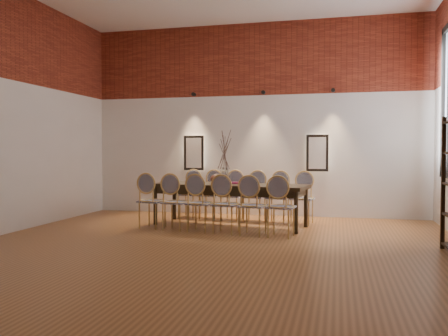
% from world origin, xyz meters
% --- Properties ---
extents(floor, '(7.00, 7.00, 0.02)m').
position_xyz_m(floor, '(0.00, 0.00, -0.01)').
color(floor, '#935B2E').
rests_on(floor, ground).
extents(wall_back, '(7.00, 0.10, 4.00)m').
position_xyz_m(wall_back, '(0.00, 3.55, 2.00)').
color(wall_back, silver).
rests_on(wall_back, ground).
extents(wall_front, '(7.00, 0.10, 4.00)m').
position_xyz_m(wall_front, '(0.00, -3.55, 2.00)').
color(wall_front, silver).
rests_on(wall_front, ground).
extents(brick_band_back, '(7.00, 0.02, 1.50)m').
position_xyz_m(brick_band_back, '(0.00, 3.48, 3.25)').
color(brick_band_back, maroon).
rests_on(brick_band_back, ground).
extents(niche_left, '(0.36, 0.06, 0.66)m').
position_xyz_m(niche_left, '(-1.30, 3.45, 1.30)').
color(niche_left, '#FFEAC6').
rests_on(niche_left, wall_back).
extents(niche_right, '(0.36, 0.06, 0.66)m').
position_xyz_m(niche_right, '(1.30, 3.45, 1.30)').
color(niche_right, '#FFEAC6').
rests_on(niche_right, wall_back).
extents(spot_fixture_left, '(0.08, 0.10, 0.08)m').
position_xyz_m(spot_fixture_left, '(-1.30, 3.42, 2.55)').
color(spot_fixture_left, black).
rests_on(spot_fixture_left, wall_back).
extents(spot_fixture_mid, '(0.08, 0.10, 0.08)m').
position_xyz_m(spot_fixture_mid, '(0.20, 3.42, 2.55)').
color(spot_fixture_mid, black).
rests_on(spot_fixture_mid, wall_back).
extents(spot_fixture_right, '(0.08, 0.10, 0.08)m').
position_xyz_m(spot_fixture_right, '(1.60, 3.42, 2.55)').
color(spot_fixture_right, black).
rests_on(spot_fixture_right, wall_back).
extents(dining_table, '(2.87, 1.29, 0.75)m').
position_xyz_m(dining_table, '(-0.18, 1.93, 0.38)').
color(dining_table, black).
rests_on(dining_table, floor).
extents(chair_near_a, '(0.50, 0.50, 0.94)m').
position_xyz_m(chair_near_a, '(-1.43, 1.39, 0.47)').
color(chair_near_a, tan).
rests_on(chair_near_a, floor).
extents(chair_near_b, '(0.50, 0.50, 0.94)m').
position_xyz_m(chair_near_b, '(-0.97, 1.32, 0.47)').
color(chair_near_b, tan).
rests_on(chair_near_b, floor).
extents(chair_near_c, '(0.50, 0.50, 0.94)m').
position_xyz_m(chair_near_c, '(-0.52, 1.25, 0.47)').
color(chair_near_c, tan).
rests_on(chair_near_c, floor).
extents(chair_near_d, '(0.50, 0.50, 0.94)m').
position_xyz_m(chair_near_d, '(-0.06, 1.18, 0.47)').
color(chair_near_d, tan).
rests_on(chair_near_d, floor).
extents(chair_near_e, '(0.50, 0.50, 0.94)m').
position_xyz_m(chair_near_e, '(0.40, 1.11, 0.47)').
color(chair_near_e, tan).
rests_on(chair_near_e, floor).
extents(chair_near_f, '(0.50, 0.50, 0.94)m').
position_xyz_m(chair_near_f, '(0.85, 1.04, 0.47)').
color(chair_near_f, tan).
rests_on(chair_near_f, floor).
extents(chair_far_a, '(0.50, 0.50, 0.94)m').
position_xyz_m(chair_far_a, '(-1.21, 2.82, 0.47)').
color(chair_far_a, tan).
rests_on(chair_far_a, floor).
extents(chair_far_b, '(0.50, 0.50, 0.94)m').
position_xyz_m(chair_far_b, '(-0.76, 2.75, 0.47)').
color(chair_far_b, tan).
rests_on(chair_far_b, floor).
extents(chair_far_c, '(0.50, 0.50, 0.94)m').
position_xyz_m(chair_far_c, '(-0.30, 2.68, 0.47)').
color(chair_far_c, tan).
rests_on(chair_far_c, floor).
extents(chair_far_d, '(0.50, 0.50, 0.94)m').
position_xyz_m(chair_far_d, '(0.16, 2.61, 0.47)').
color(chair_far_d, tan).
rests_on(chair_far_d, floor).
extents(chair_far_e, '(0.50, 0.50, 0.94)m').
position_xyz_m(chair_far_e, '(0.61, 2.54, 0.47)').
color(chair_far_e, tan).
rests_on(chair_far_e, floor).
extents(chair_far_f, '(0.50, 0.50, 0.94)m').
position_xyz_m(chair_far_f, '(1.07, 2.48, 0.47)').
color(chair_far_f, tan).
rests_on(chair_far_f, floor).
extents(vase, '(0.14, 0.14, 0.30)m').
position_xyz_m(vase, '(-0.27, 1.95, 0.90)').
color(vase, silver).
rests_on(vase, dining_table).
extents(dried_branches, '(0.50, 0.50, 0.70)m').
position_xyz_m(dried_branches, '(-0.27, 1.95, 1.35)').
color(dried_branches, '#51392F').
rests_on(dried_branches, vase).
extents(bowl, '(0.24, 0.24, 0.18)m').
position_xyz_m(bowl, '(-0.40, 1.92, 0.84)').
color(bowl, brown).
rests_on(bowl, dining_table).
extents(book, '(0.28, 0.22, 0.03)m').
position_xyz_m(book, '(-0.12, 2.06, 0.77)').
color(book, '#8E1C4C').
rests_on(book, dining_table).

